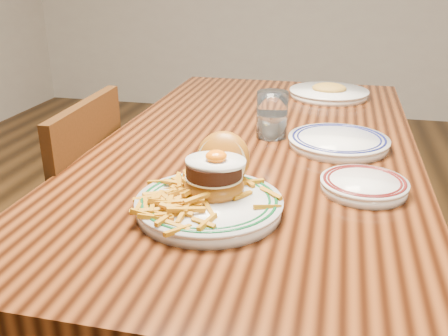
% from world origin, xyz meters
% --- Properties ---
extents(table, '(0.85, 1.60, 0.75)m').
position_xyz_m(table, '(0.00, 0.00, 0.66)').
color(table, black).
rests_on(table, floor).
extents(chair_left, '(0.42, 0.42, 0.87)m').
position_xyz_m(chair_left, '(-0.56, -0.14, 0.47)').
color(chair_left, '#3A1E0C').
rests_on(chair_left, floor).
extents(main_plate, '(0.29, 0.30, 0.14)m').
position_xyz_m(main_plate, '(-0.02, -0.42, 0.79)').
color(main_plate, silver).
rests_on(main_plate, table).
extents(side_plate, '(0.19, 0.19, 0.03)m').
position_xyz_m(side_plate, '(0.28, -0.27, 0.77)').
color(side_plate, silver).
rests_on(side_plate, table).
extents(rear_plate, '(0.27, 0.27, 0.03)m').
position_xyz_m(rear_plate, '(0.22, 0.01, 0.77)').
color(rear_plate, silver).
rests_on(rear_plate, table).
extents(water_glass, '(0.09, 0.09, 0.13)m').
position_xyz_m(water_glass, '(0.03, 0.06, 0.81)').
color(water_glass, white).
rests_on(water_glass, table).
extents(far_plate, '(0.29, 0.29, 0.05)m').
position_xyz_m(far_plate, '(0.17, 0.56, 0.77)').
color(far_plate, silver).
rests_on(far_plate, table).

